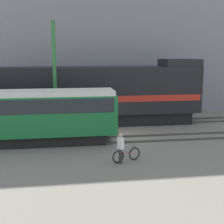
{
  "coord_description": "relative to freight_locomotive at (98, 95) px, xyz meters",
  "views": [
    {
      "loc": [
        -3.44,
        -21.27,
        5.87
      ],
      "look_at": [
        -0.25,
        0.01,
        1.8
      ],
      "focal_mm": 50.0,
      "sensor_mm": 36.0,
      "label": 1
    }
  ],
  "objects": [
    {
      "name": "bicycle",
      "position": [
        0.55,
        -9.29,
        -2.16
      ],
      "size": [
        1.67,
        0.75,
        0.78
      ],
      "color": "black",
      "rests_on": "ground"
    },
    {
      "name": "person",
      "position": [
        0.17,
        -9.59,
        -1.48
      ],
      "size": [
        0.33,
        0.42,
        1.7
      ],
      "color": "#333333",
      "rests_on": "ground"
    },
    {
      "name": "ground_plane",
      "position": [
        0.78,
        -4.1,
        -2.52
      ],
      "size": [
        120.0,
        120.0,
        0.0
      ],
      "primitive_type": "plane",
      "color": "slate"
    },
    {
      "name": "freight_locomotive",
      "position": [
        0.0,
        0.0,
        0.0
      ],
      "size": [
        17.04,
        3.04,
        5.38
      ],
      "color": "black",
      "rests_on": "ground"
    },
    {
      "name": "track_near",
      "position": [
        0.78,
        -5.09,
        -2.45
      ],
      "size": [
        60.0,
        1.5,
        0.14
      ],
      "color": "#47423D",
      "rests_on": "ground"
    },
    {
      "name": "building_backdrop",
      "position": [
        0.78,
        7.96,
        5.26
      ],
      "size": [
        42.88,
        6.0,
        15.56
      ],
      "color": "gray",
      "rests_on": "ground"
    },
    {
      "name": "streetcar",
      "position": [
        -5.78,
        -5.09,
        -0.51
      ],
      "size": [
        12.71,
        2.54,
        3.51
      ],
      "color": "black",
      "rests_on": "ground"
    },
    {
      "name": "track_far",
      "position": [
        0.78,
        -0.0,
        -2.45
      ],
      "size": [
        60.0,
        1.51,
        0.14
      ],
      "color": "#47423D",
      "rests_on": "ground"
    },
    {
      "name": "utility_pole_left",
      "position": [
        -3.41,
        -2.54,
        1.55
      ],
      "size": [
        0.27,
        0.27,
        8.13
      ],
      "color": "#2D7238",
      "rests_on": "ground"
    }
  ]
}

